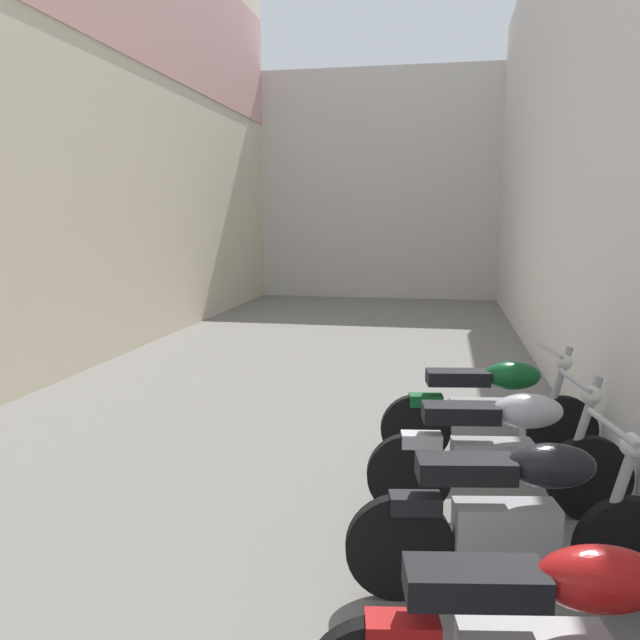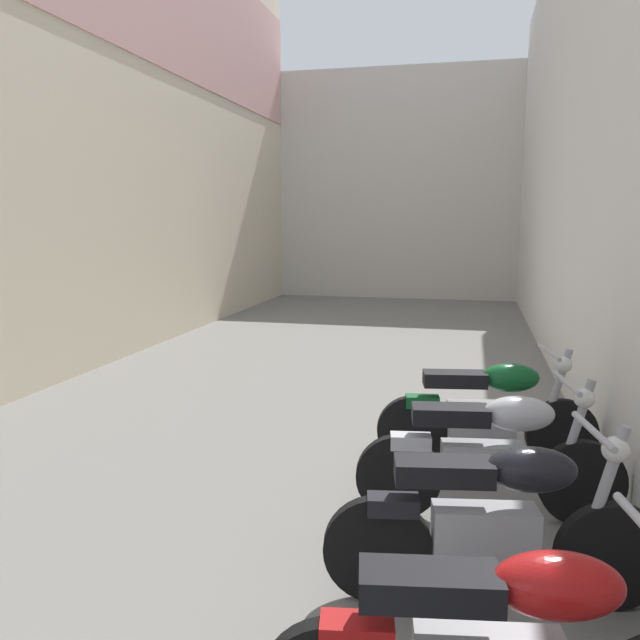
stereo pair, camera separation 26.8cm
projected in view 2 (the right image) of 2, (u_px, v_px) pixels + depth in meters
ground_plane at (256, 436)px, 6.25m from camera, size 34.47×34.47×0.00m
building_left at (57, 61)px, 8.25m from camera, size 0.45×18.47×8.13m
building_right at (604, 103)px, 6.89m from camera, size 0.45×18.47×6.64m
building_far_end at (400, 187)px, 17.54m from camera, size 9.23×2.00×5.91m
motorcycle_fourth at (496, 518)px, 3.44m from camera, size 1.84×0.58×1.04m
motorcycle_fifth at (492, 452)px, 4.42m from camera, size 1.84×0.58×1.04m
motorcycle_sixth at (488, 409)px, 5.40m from camera, size 1.84×0.58×1.04m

